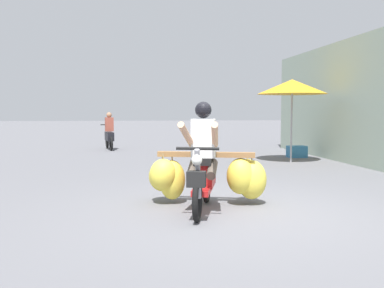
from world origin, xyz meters
TOP-DOWN VIEW (x-y plane):
  - ground_plane at (0.00, 0.00)m, footprint 120.00×120.00m
  - motorbike_main_loaded at (-0.32, 0.56)m, footprint 1.85×1.80m
  - motorbike_distant_ahead_left at (-2.13, 10.59)m, footprint 0.55×1.61m
  - market_umbrella_near_shop at (3.12, 5.79)m, footprint 1.94×1.94m
  - produce_crate at (3.77, 6.94)m, footprint 0.56×0.40m

SIDE VIEW (x-z plane):
  - ground_plane at x=0.00m, z-range 0.00..0.00m
  - produce_crate at x=3.77m, z-range 0.00..0.36m
  - motorbike_main_loaded at x=-0.32m, z-range -0.29..1.29m
  - motorbike_distant_ahead_left at x=-2.13m, z-range -0.13..1.27m
  - market_umbrella_near_shop at x=3.12m, z-range 0.96..3.29m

